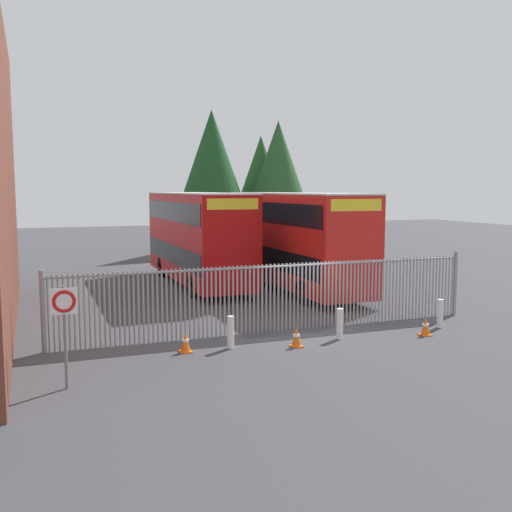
{
  "coord_description": "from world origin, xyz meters",
  "views": [
    {
      "loc": [
        -8.12,
        -17.18,
        4.56
      ],
      "look_at": [
        0.0,
        4.0,
        2.0
      ],
      "focal_mm": 41.31,
      "sensor_mm": 36.0,
      "label": 1
    }
  ],
  "objects_px": {
    "bollard_near_right": "(440,313)",
    "speed_limit_sign_post": "(64,313)",
    "double_decker_bus_near_gate": "(295,237)",
    "double_decker_bus_behind_fence_left": "(197,234)",
    "bollard_near_left": "(231,332)",
    "traffic_cone_near_kerb": "(185,342)",
    "traffic_cone_by_gate": "(426,326)",
    "bollard_center_front": "(340,324)",
    "traffic_cone_mid_forecourt": "(297,337)"
  },
  "relations": [
    {
      "from": "bollard_near_left",
      "to": "double_decker_bus_behind_fence_left",
      "type": "bearing_deg",
      "value": 79.28
    },
    {
      "from": "bollard_near_left",
      "to": "traffic_cone_near_kerb",
      "type": "relative_size",
      "value": 1.61
    },
    {
      "from": "double_decker_bus_behind_fence_left",
      "to": "bollard_near_left",
      "type": "relative_size",
      "value": 11.38
    },
    {
      "from": "double_decker_bus_behind_fence_left",
      "to": "traffic_cone_mid_forecourt",
      "type": "height_order",
      "value": "double_decker_bus_behind_fence_left"
    },
    {
      "from": "double_decker_bus_near_gate",
      "to": "bollard_near_left",
      "type": "distance_m",
      "value": 10.55
    },
    {
      "from": "bollard_near_left",
      "to": "traffic_cone_mid_forecourt",
      "type": "xyz_separation_m",
      "value": [
        1.85,
        -0.53,
        -0.19
      ]
    },
    {
      "from": "double_decker_bus_near_gate",
      "to": "bollard_near_right",
      "type": "distance_m",
      "value": 8.87
    },
    {
      "from": "double_decker_bus_behind_fence_left",
      "to": "bollard_near_right",
      "type": "xyz_separation_m",
      "value": [
        5.12,
        -11.65,
        -1.95
      ]
    },
    {
      "from": "bollard_near_right",
      "to": "traffic_cone_near_kerb",
      "type": "distance_m",
      "value": 8.64
    },
    {
      "from": "traffic_cone_by_gate",
      "to": "traffic_cone_mid_forecourt",
      "type": "distance_m",
      "value": 4.36
    },
    {
      "from": "double_decker_bus_near_gate",
      "to": "double_decker_bus_behind_fence_left",
      "type": "relative_size",
      "value": 1.0
    },
    {
      "from": "bollard_center_front",
      "to": "bollard_near_left",
      "type": "bearing_deg",
      "value": 177.21
    },
    {
      "from": "traffic_cone_mid_forecourt",
      "to": "traffic_cone_near_kerb",
      "type": "relative_size",
      "value": 1.0
    },
    {
      "from": "bollard_near_right",
      "to": "traffic_cone_by_gate",
      "type": "xyz_separation_m",
      "value": [
        -1.12,
        -0.72,
        -0.19
      ]
    },
    {
      "from": "double_decker_bus_near_gate",
      "to": "traffic_cone_near_kerb",
      "type": "bearing_deg",
      "value": -130.63
    },
    {
      "from": "bollard_near_right",
      "to": "traffic_cone_by_gate",
      "type": "height_order",
      "value": "bollard_near_right"
    },
    {
      "from": "traffic_cone_near_kerb",
      "to": "traffic_cone_by_gate",
      "type": "bearing_deg",
      "value": -6.19
    },
    {
      "from": "double_decker_bus_behind_fence_left",
      "to": "bollard_near_left",
      "type": "distance_m",
      "value": 11.99
    },
    {
      "from": "traffic_cone_near_kerb",
      "to": "traffic_cone_mid_forecourt",
      "type": "bearing_deg",
      "value": -10.67
    },
    {
      "from": "double_decker_bus_behind_fence_left",
      "to": "traffic_cone_mid_forecourt",
      "type": "relative_size",
      "value": 18.32
    },
    {
      "from": "traffic_cone_mid_forecourt",
      "to": "speed_limit_sign_post",
      "type": "distance_m",
      "value": 6.79
    },
    {
      "from": "traffic_cone_by_gate",
      "to": "bollard_center_front",
      "type": "bearing_deg",
      "value": 168.09
    },
    {
      "from": "traffic_cone_by_gate",
      "to": "traffic_cone_mid_forecourt",
      "type": "xyz_separation_m",
      "value": [
        -4.36,
        0.22,
        0.0
      ]
    },
    {
      "from": "bollard_center_front",
      "to": "speed_limit_sign_post",
      "type": "height_order",
      "value": "speed_limit_sign_post"
    },
    {
      "from": "speed_limit_sign_post",
      "to": "traffic_cone_near_kerb",
      "type": "bearing_deg",
      "value": 31.52
    },
    {
      "from": "double_decker_bus_behind_fence_left",
      "to": "traffic_cone_near_kerb",
      "type": "bearing_deg",
      "value": -106.93
    },
    {
      "from": "traffic_cone_mid_forecourt",
      "to": "bollard_near_left",
      "type": "bearing_deg",
      "value": 164.11
    },
    {
      "from": "double_decker_bus_behind_fence_left",
      "to": "speed_limit_sign_post",
      "type": "relative_size",
      "value": 4.5
    },
    {
      "from": "speed_limit_sign_post",
      "to": "traffic_cone_by_gate",
      "type": "bearing_deg",
      "value": 6.38
    },
    {
      "from": "speed_limit_sign_post",
      "to": "bollard_center_front",
      "type": "bearing_deg",
      "value": 12.45
    },
    {
      "from": "double_decker_bus_near_gate",
      "to": "double_decker_bus_behind_fence_left",
      "type": "bearing_deg",
      "value": 140.14
    },
    {
      "from": "bollard_near_left",
      "to": "bollard_near_right",
      "type": "bearing_deg",
      "value": -0.22
    },
    {
      "from": "bollard_center_front",
      "to": "traffic_cone_mid_forecourt",
      "type": "height_order",
      "value": "bollard_center_front"
    },
    {
      "from": "bollard_center_front",
      "to": "traffic_cone_by_gate",
      "type": "bearing_deg",
      "value": -11.91
    },
    {
      "from": "double_decker_bus_near_gate",
      "to": "bollard_center_front",
      "type": "relative_size",
      "value": 11.38
    },
    {
      "from": "bollard_near_right",
      "to": "double_decker_bus_behind_fence_left",
      "type": "bearing_deg",
      "value": 113.74
    },
    {
      "from": "double_decker_bus_near_gate",
      "to": "traffic_cone_by_gate",
      "type": "xyz_separation_m",
      "value": [
        0.28,
        -9.26,
        -2.13
      ]
    },
    {
      "from": "traffic_cone_mid_forecourt",
      "to": "speed_limit_sign_post",
      "type": "xyz_separation_m",
      "value": [
        -6.47,
        -1.43,
        1.49
      ]
    },
    {
      "from": "traffic_cone_near_kerb",
      "to": "speed_limit_sign_post",
      "type": "relative_size",
      "value": 0.25
    },
    {
      "from": "double_decker_bus_behind_fence_left",
      "to": "bollard_center_front",
      "type": "distance_m",
      "value": 12.02
    },
    {
      "from": "bollard_near_right",
      "to": "speed_limit_sign_post",
      "type": "bearing_deg",
      "value": -170.83
    },
    {
      "from": "double_decker_bus_behind_fence_left",
      "to": "traffic_cone_by_gate",
      "type": "bearing_deg",
      "value": -72.04
    },
    {
      "from": "bollard_near_left",
      "to": "traffic_cone_mid_forecourt",
      "type": "bearing_deg",
      "value": -15.89
    },
    {
      "from": "bollard_near_left",
      "to": "speed_limit_sign_post",
      "type": "distance_m",
      "value": 5.18
    },
    {
      "from": "traffic_cone_near_kerb",
      "to": "double_decker_bus_near_gate",
      "type": "bearing_deg",
      "value": 49.37
    },
    {
      "from": "double_decker_bus_near_gate",
      "to": "traffic_cone_near_kerb",
      "type": "height_order",
      "value": "double_decker_bus_near_gate"
    },
    {
      "from": "speed_limit_sign_post",
      "to": "traffic_cone_mid_forecourt",
      "type": "bearing_deg",
      "value": 12.46
    },
    {
      "from": "bollard_near_right",
      "to": "traffic_cone_near_kerb",
      "type": "height_order",
      "value": "bollard_near_right"
    },
    {
      "from": "traffic_cone_by_gate",
      "to": "traffic_cone_near_kerb",
      "type": "distance_m",
      "value": 7.57
    },
    {
      "from": "double_decker_bus_behind_fence_left",
      "to": "traffic_cone_near_kerb",
      "type": "distance_m",
      "value": 12.26
    }
  ]
}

